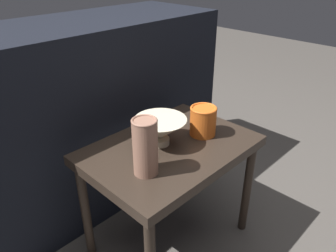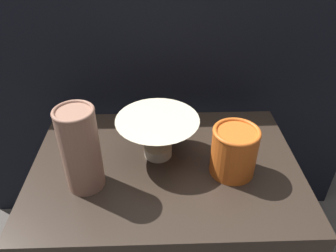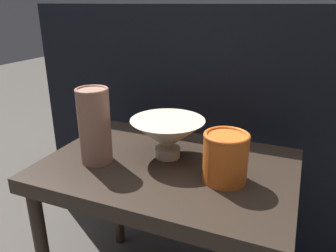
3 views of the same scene
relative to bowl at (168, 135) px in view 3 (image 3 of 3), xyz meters
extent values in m
cube|color=#2D231C|center=(0.02, -0.04, -0.08)|extent=(0.65, 0.45, 0.04)
cylinder|color=#2D231C|center=(-0.27, 0.16, -0.33)|extent=(0.04, 0.04, 0.46)
cylinder|color=#2D231C|center=(0.31, 0.16, -0.33)|extent=(0.04, 0.04, 0.46)
cube|color=black|center=(0.02, 0.52, -0.12)|extent=(1.32, 0.50, 0.89)
cylinder|color=beige|center=(0.00, 0.00, -0.05)|extent=(0.07, 0.07, 0.03)
cone|color=beige|center=(0.00, 0.00, 0.00)|extent=(0.20, 0.20, 0.08)
cylinder|color=#996B56|center=(-0.16, -0.10, 0.03)|extent=(0.08, 0.08, 0.19)
torus|color=#996B56|center=(-0.16, -0.10, 0.13)|extent=(0.08, 0.08, 0.01)
cylinder|color=orange|center=(0.17, -0.07, -0.01)|extent=(0.10, 0.10, 0.11)
torus|color=orange|center=(0.17, -0.07, 0.05)|extent=(0.11, 0.11, 0.01)
camera|label=1|loc=(-0.75, -0.78, 0.59)|focal=35.00mm
camera|label=2|loc=(0.00, -0.64, 0.47)|focal=35.00mm
camera|label=3|loc=(0.32, -0.75, 0.33)|focal=35.00mm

